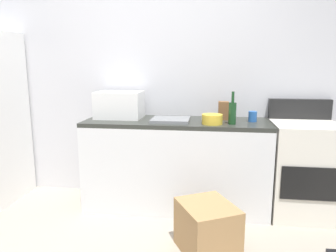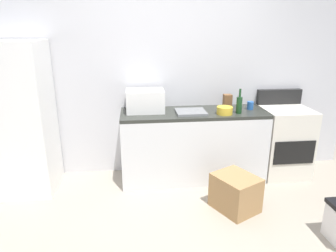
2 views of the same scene
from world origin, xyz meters
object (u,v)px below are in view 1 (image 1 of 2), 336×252
at_px(wine_bottle, 232,112).
at_px(microwave, 120,105).
at_px(cardboard_box_small, 207,228).
at_px(mixing_bowl, 212,119).
at_px(knife_block, 223,111).
at_px(stove_oven, 302,168).
at_px(coffee_mug, 253,116).

bearing_deg(wine_bottle, microwave, 169.39).
relative_size(wine_bottle, cardboard_box_small, 0.67).
distance_m(microwave, mixing_bowl, 0.97).
bearing_deg(knife_block, microwave, -178.07).
bearing_deg(mixing_bowl, microwave, 166.45).
bearing_deg(cardboard_box_small, wine_bottle, 72.70).
relative_size(stove_oven, mixing_bowl, 5.79).
relative_size(microwave, mixing_bowl, 2.42).
bearing_deg(cardboard_box_small, knife_block, 81.72).
bearing_deg(microwave, mixing_bowl, -13.55).
distance_m(stove_oven, cardboard_box_small, 1.22).
bearing_deg(microwave, knife_block, 1.93).
distance_m(microwave, knife_block, 1.05).
bearing_deg(cardboard_box_small, coffee_mug, 63.39).
height_order(microwave, knife_block, microwave).
xyz_separation_m(knife_block, cardboard_box_small, (-0.13, -0.89, -0.79)).
relative_size(microwave, cardboard_box_small, 1.02).
height_order(stove_oven, wine_bottle, wine_bottle).
xyz_separation_m(stove_oven, coffee_mug, (-0.49, 0.02, 0.48)).
bearing_deg(coffee_mug, wine_bottle, -141.70).
bearing_deg(mixing_bowl, wine_bottle, 5.24).
relative_size(stove_oven, microwave, 2.39).
xyz_separation_m(wine_bottle, cardboard_box_small, (-0.20, -0.65, -0.81)).
bearing_deg(microwave, stove_oven, -2.23).
distance_m(stove_oven, coffee_mug, 0.69).
bearing_deg(microwave, cardboard_box_small, -43.00).
xyz_separation_m(mixing_bowl, cardboard_box_small, (-0.02, -0.63, -0.75)).
distance_m(stove_oven, knife_block, 0.93).
bearing_deg(stove_oven, coffee_mug, 177.55).
xyz_separation_m(wine_bottle, coffee_mug, (0.20, 0.16, -0.06)).
xyz_separation_m(coffee_mug, mixing_bowl, (-0.38, -0.18, -0.00)).
bearing_deg(cardboard_box_small, stove_oven, 41.48).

